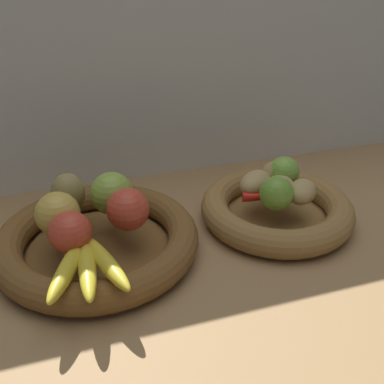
# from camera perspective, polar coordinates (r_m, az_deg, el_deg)

# --- Properties ---
(ground_plane) EXTENTS (1.40, 0.90, 0.03)m
(ground_plane) POSITION_cam_1_polar(r_m,az_deg,el_deg) (0.87, 1.21, -6.52)
(ground_plane) COLOR #9E774C
(back_wall) EXTENTS (1.40, 0.03, 0.55)m
(back_wall) POSITION_cam_1_polar(r_m,az_deg,el_deg) (1.02, -4.28, 16.62)
(back_wall) COLOR silver
(back_wall) RESTS_ON ground_plane
(fruit_bowl_left) EXTENTS (0.36, 0.36, 0.05)m
(fruit_bowl_left) POSITION_cam_1_polar(r_m,az_deg,el_deg) (0.83, -11.80, -5.97)
(fruit_bowl_left) COLOR brown
(fruit_bowl_left) RESTS_ON ground_plane
(fruit_bowl_right) EXTENTS (0.30, 0.30, 0.05)m
(fruit_bowl_right) POSITION_cam_1_polar(r_m,az_deg,el_deg) (0.92, 10.59, -2.11)
(fruit_bowl_right) COLOR olive
(fruit_bowl_right) RESTS_ON ground_plane
(apple_red_right) EXTENTS (0.07, 0.07, 0.07)m
(apple_red_right) POSITION_cam_1_polar(r_m,az_deg,el_deg) (0.78, -8.08, -2.19)
(apple_red_right) COLOR #CC422D
(apple_red_right) RESTS_ON fruit_bowl_left
(apple_green_back) EXTENTS (0.08, 0.08, 0.08)m
(apple_green_back) POSITION_cam_1_polar(r_m,az_deg,el_deg) (0.83, -10.07, -0.18)
(apple_green_back) COLOR #8CAD3D
(apple_green_back) RESTS_ON fruit_bowl_left
(apple_red_front) EXTENTS (0.07, 0.07, 0.07)m
(apple_red_front) POSITION_cam_1_polar(r_m,az_deg,el_deg) (0.75, -15.08, -4.93)
(apple_red_front) COLOR #CC422D
(apple_red_front) RESTS_ON fruit_bowl_left
(apple_golden_left) EXTENTS (0.08, 0.08, 0.08)m
(apple_golden_left) POSITION_cam_1_polar(r_m,az_deg,el_deg) (0.79, -16.55, -2.66)
(apple_golden_left) COLOR gold
(apple_golden_left) RESTS_ON fruit_bowl_left
(pear_brown) EXTENTS (0.08, 0.08, 0.08)m
(pear_brown) POSITION_cam_1_polar(r_m,az_deg,el_deg) (0.85, -15.32, -0.14)
(pear_brown) COLOR olive
(pear_brown) RESTS_ON fruit_bowl_left
(banana_bunch_front) EXTENTS (0.13, 0.17, 0.03)m
(banana_bunch_front) POSITION_cam_1_polar(r_m,az_deg,el_deg) (0.71, -13.11, -8.83)
(banana_bunch_front) COLOR gold
(banana_bunch_front) RESTS_ON fruit_bowl_left
(potato_small) EXTENTS (0.09, 0.09, 0.04)m
(potato_small) POSITION_cam_1_polar(r_m,az_deg,el_deg) (0.89, 13.68, 0.03)
(potato_small) COLOR tan
(potato_small) RESTS_ON fruit_bowl_right
(potato_back) EXTENTS (0.08, 0.08, 0.05)m
(potato_back) POSITION_cam_1_polar(r_m,az_deg,el_deg) (0.94, 10.75, 2.29)
(potato_back) COLOR tan
(potato_back) RESTS_ON fruit_bowl_right
(potato_oblong) EXTENTS (0.10, 0.09, 0.04)m
(potato_oblong) POSITION_cam_1_polar(r_m,az_deg,el_deg) (0.90, 8.01, 1.18)
(potato_oblong) COLOR tan
(potato_oblong) RESTS_ON fruit_bowl_right
(potato_large) EXTENTS (0.06, 0.05, 0.04)m
(potato_large) POSITION_cam_1_polar(r_m,az_deg,el_deg) (0.90, 10.88, 0.66)
(potato_large) COLOR tan
(potato_large) RESTS_ON fruit_bowl_right
(lime_near) EXTENTS (0.06, 0.06, 0.06)m
(lime_near) POSITION_cam_1_polar(r_m,az_deg,el_deg) (0.85, 10.59, -0.18)
(lime_near) COLOR #6B9E33
(lime_near) RESTS_ON fruit_bowl_right
(lime_far) EXTENTS (0.06, 0.06, 0.06)m
(lime_far) POSITION_cam_1_polar(r_m,az_deg,el_deg) (0.94, 11.48, 2.52)
(lime_far) COLOR #7AAD3D
(lime_far) RESTS_ON fruit_bowl_right
(chili_pepper) EXTENTS (0.11, 0.05, 0.02)m
(chili_pepper) POSITION_cam_1_polar(r_m,az_deg,el_deg) (0.88, 9.79, -0.60)
(chili_pepper) COLOR red
(chili_pepper) RESTS_ON fruit_bowl_right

